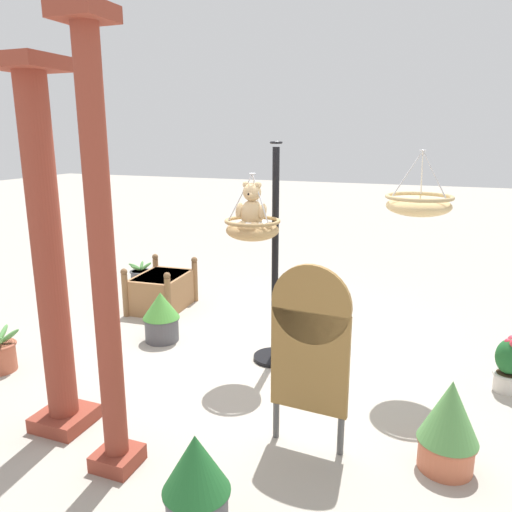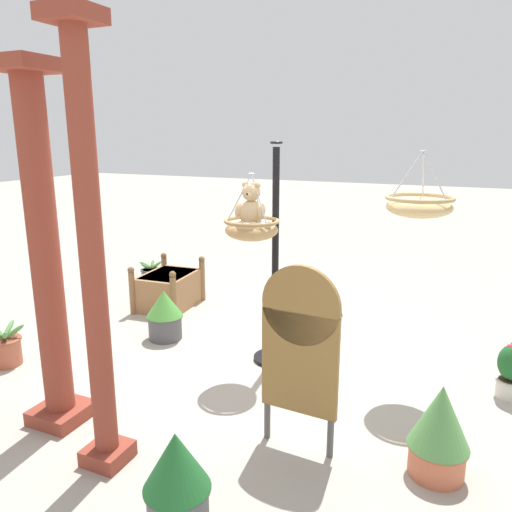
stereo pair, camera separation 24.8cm
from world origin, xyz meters
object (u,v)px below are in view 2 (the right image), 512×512
object	(u,v)px
hanging_basket_left_high	(419,206)
potted_plant_small_succulent	(331,308)
hanging_basket_with_teddy	(252,228)
greenhouse_pillar_left	(46,260)
greenhouse_pillar_right	(93,265)
potted_plant_conical_shrub	(6,348)
potted_plant_trailing_ivy	(512,370)
wooden_planter_box	(169,289)
potted_plant_tall_leafy	(177,480)
teddy_bear	(251,208)
potted_plant_flowering_red	(151,272)
potted_plant_fern_front	(439,430)
display_pole_central	(275,298)
display_sign_board	(300,343)
potted_plant_bushy_green	(165,314)

from	to	relation	value
hanging_basket_left_high	potted_plant_small_succulent	world-z (taller)	hanging_basket_left_high
hanging_basket_with_teddy	hanging_basket_left_high	distance (m)	1.55
greenhouse_pillar_left	greenhouse_pillar_right	distance (m)	0.78
greenhouse_pillar_right	potted_plant_conical_shrub	xyz separation A→B (m)	(2.01, -0.82, -1.30)
hanging_basket_with_teddy	potted_plant_trailing_ivy	world-z (taller)	hanging_basket_with_teddy
potted_plant_small_succulent	potted_plant_conical_shrub	distance (m)	3.57
hanging_basket_left_high	wooden_planter_box	world-z (taller)	hanging_basket_left_high
greenhouse_pillar_right	potted_plant_tall_leafy	bearing A→B (deg)	158.16
potted_plant_small_succulent	potted_plant_trailing_ivy	size ratio (longest dim) A/B	1.19
hanging_basket_with_teddy	teddy_bear	world-z (taller)	hanging_basket_with_teddy
potted_plant_conical_shrub	wooden_planter_box	bearing A→B (deg)	-103.97
wooden_planter_box	potted_plant_conical_shrub	xyz separation A→B (m)	(0.55, 2.19, -0.08)
potted_plant_flowering_red	potted_plant_fern_front	bearing A→B (deg)	145.72
hanging_basket_left_high	potted_plant_small_succulent	distance (m)	1.88
display_pole_central	display_sign_board	xyz separation A→B (m)	(-0.72, 1.33, 0.17)
greenhouse_pillar_right	potted_plant_small_succulent	bearing A→B (deg)	-106.07
wooden_planter_box	potted_plant_fern_front	size ratio (longest dim) A/B	1.41
hanging_basket_left_high	potted_plant_fern_front	xyz separation A→B (m)	(-0.38, 1.33, -1.37)
potted_plant_tall_leafy	potted_plant_conical_shrub	size ratio (longest dim) A/B	1.44
teddy_bear	potted_plant_small_succulent	distance (m)	1.83
potted_plant_conical_shrub	display_sign_board	distance (m)	3.30
potted_plant_fern_front	potted_plant_tall_leafy	distance (m)	1.81
hanging_basket_with_teddy	potted_plant_flowering_red	size ratio (longest dim) A/B	1.68
teddy_bear	potted_plant_tall_leafy	distance (m)	2.53
potted_plant_conical_shrub	display_pole_central	bearing A→B (deg)	-153.76
hanging_basket_left_high	display_sign_board	distance (m)	1.77
display_pole_central	teddy_bear	world-z (taller)	display_pole_central
teddy_bear	potted_plant_trailing_ivy	size ratio (longest dim) A/B	0.81
greenhouse_pillar_right	wooden_planter_box	world-z (taller)	greenhouse_pillar_right
potted_plant_tall_leafy	hanging_basket_left_high	bearing A→B (deg)	-112.37
greenhouse_pillar_right	potted_plant_flowering_red	distance (m)	4.92
potted_plant_fern_front	hanging_basket_with_teddy	bearing A→B (deg)	-27.86
display_pole_central	hanging_basket_with_teddy	distance (m)	0.82
hanging_basket_with_teddy	potted_plant_tall_leafy	xyz separation A→B (m)	(-0.47, 2.13, -1.12)
hanging_basket_left_high	potted_plant_fern_front	distance (m)	1.94
teddy_bear	hanging_basket_left_high	distance (m)	1.54
teddy_bear	potted_plant_small_succulent	bearing A→B (deg)	-113.42
hanging_basket_with_teddy	greenhouse_pillar_left	distance (m)	1.87
greenhouse_pillar_left	potted_plant_small_succulent	world-z (taller)	greenhouse_pillar_left
teddy_bear	potted_plant_conical_shrub	xyz separation A→B (m)	(2.36, 0.96, -1.47)
wooden_planter_box	potted_plant_small_succulent	distance (m)	2.32
display_pole_central	potted_plant_fern_front	bearing A→B (deg)	144.24
potted_plant_small_succulent	potted_plant_trailing_ivy	bearing A→B (deg)	158.28
potted_plant_bushy_green	greenhouse_pillar_left	bearing A→B (deg)	95.31
display_pole_central	potted_plant_fern_front	distance (m)	2.15
teddy_bear	potted_plant_fern_front	world-z (taller)	teddy_bear
potted_plant_fern_front	potted_plant_bushy_green	distance (m)	3.34
greenhouse_pillar_right	potted_plant_conical_shrub	world-z (taller)	greenhouse_pillar_right
wooden_planter_box	potted_plant_fern_front	xyz separation A→B (m)	(-3.68, 2.20, 0.09)
potted_plant_bushy_green	potted_plant_conical_shrub	distance (m)	1.68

